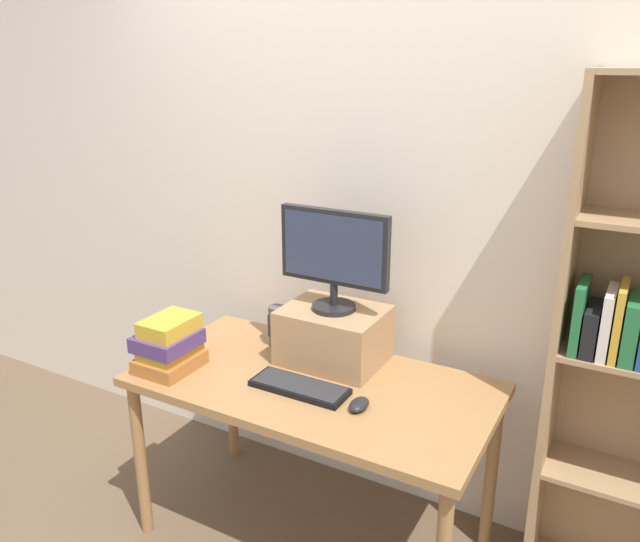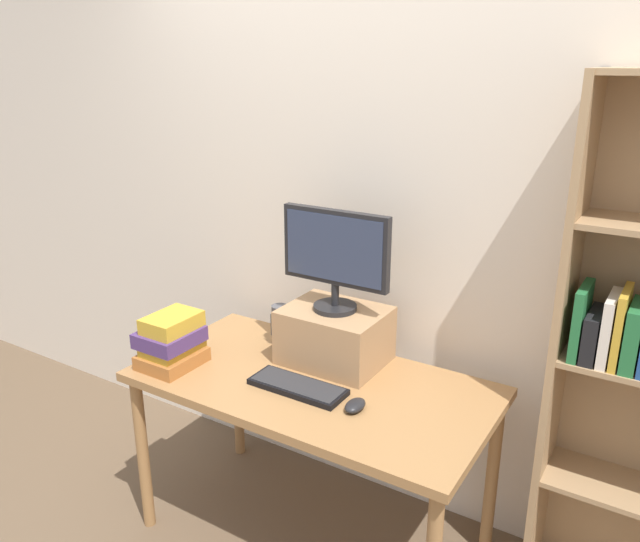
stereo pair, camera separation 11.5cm
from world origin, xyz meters
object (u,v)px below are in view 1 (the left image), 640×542
object	(u,v)px
keyboard	(300,387)
computer_mouse	(359,404)
riser_box	(334,335)
desk_speaker	(277,325)
desk	(313,398)
book_stack	(169,345)
computer_monitor	(334,254)

from	to	relation	value
keyboard	computer_mouse	world-z (taller)	computer_mouse
riser_box	desk_speaker	size ratio (longest dim) A/B	2.28
desk	computer_mouse	xyz separation A→B (m)	(0.25, -0.10, 0.10)
computer_mouse	book_stack	distance (m)	0.82
desk	desk_speaker	world-z (taller)	desk_speaker
computer_monitor	desk_speaker	distance (m)	0.48
keyboard	desk_speaker	bearing A→B (deg)	134.51
computer_mouse	desk_speaker	world-z (taller)	desk_speaker
computer_monitor	keyboard	distance (m)	0.53
keyboard	computer_mouse	size ratio (longest dim) A/B	3.66
keyboard	book_stack	distance (m)	0.57
keyboard	desk_speaker	world-z (taller)	desk_speaker
computer_mouse	riser_box	bearing A→B (deg)	131.45
keyboard	desk	bearing A→B (deg)	84.98
computer_mouse	desk_speaker	distance (m)	0.64
desk_speaker	keyboard	bearing A→B (deg)	-45.49
desk	riser_box	distance (m)	0.27
keyboard	book_stack	xyz separation A→B (m)	(-0.55, -0.10, 0.09)
desk	desk_speaker	bearing A→B (deg)	145.12
keyboard	computer_mouse	bearing A→B (deg)	-2.92
computer_monitor	riser_box	bearing A→B (deg)	90.00
riser_box	computer_mouse	xyz separation A→B (m)	(0.26, -0.30, -0.10)
computer_mouse	desk	bearing A→B (deg)	157.72
riser_box	computer_monitor	size ratio (longest dim) A/B	0.87
computer_mouse	computer_monitor	bearing A→B (deg)	131.59
desk	book_stack	world-z (taller)	book_stack
keyboard	desk_speaker	size ratio (longest dim) A/B	2.13
computer_monitor	computer_mouse	size ratio (longest dim) A/B	4.47
keyboard	book_stack	bearing A→B (deg)	-169.76
riser_box	keyboard	world-z (taller)	riser_box
computer_monitor	book_stack	xyz separation A→B (m)	(-0.55, -0.38, -0.36)
keyboard	book_stack	world-z (taller)	book_stack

